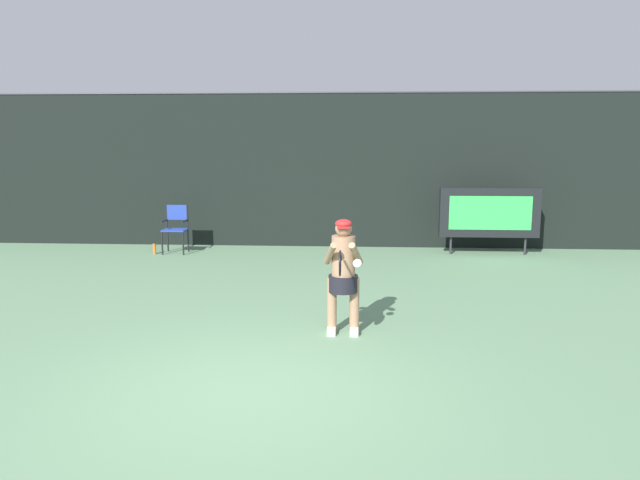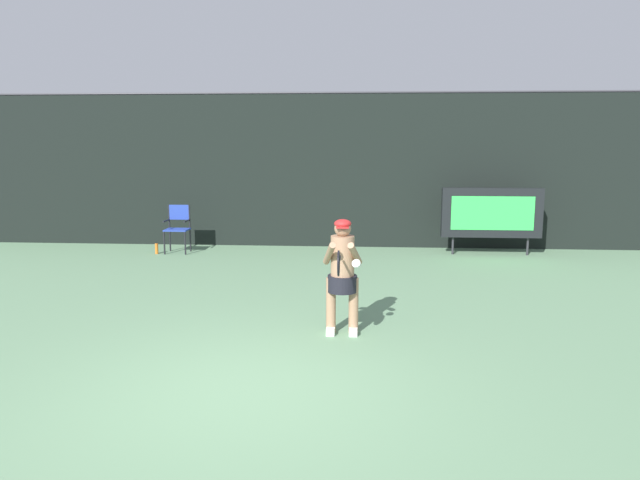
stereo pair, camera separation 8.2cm
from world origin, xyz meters
name	(u,v)px [view 2 (the right image)]	position (x,y,z in m)	size (l,w,h in m)	color
ground	(239,401)	(0.00, -0.19, -0.01)	(18.00, 22.00, 0.03)	slate
backdrop_screen	(312,171)	(0.00, 8.50, 1.81)	(18.00, 0.12, 3.66)	black
scoreboard	(492,213)	(4.08, 7.65, 0.95)	(2.20, 0.21, 1.50)	black
umpire_chair	(178,226)	(-2.98, 7.44, 0.62)	(0.52, 0.44, 1.08)	black
water_bottle	(157,248)	(-3.42, 7.23, 0.12)	(0.07, 0.07, 0.27)	orange
tennis_player	(342,271)	(0.95, 1.96, 0.85)	(0.53, 0.60, 1.53)	white
tennis_racket	(339,263)	(0.93, 1.29, 1.09)	(0.03, 0.60, 0.31)	black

